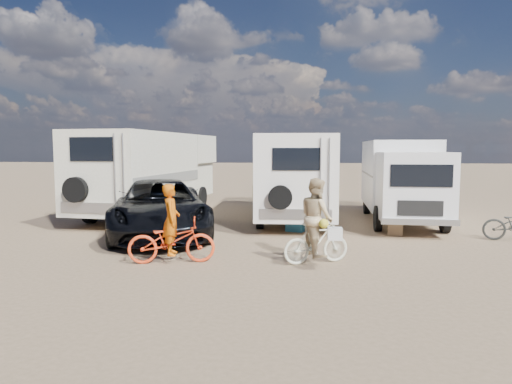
# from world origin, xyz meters

# --- Properties ---
(ground) EXTENTS (140.00, 140.00, 0.00)m
(ground) POSITION_xyz_m (0.00, 0.00, 0.00)
(ground) COLOR #8F7355
(ground) RESTS_ON ground
(rv_main) EXTENTS (2.62, 7.11, 2.87)m
(rv_main) POSITION_xyz_m (-0.13, 6.81, 1.44)
(rv_main) COLOR white
(rv_main) RESTS_ON ground
(rv_left) EXTENTS (3.25, 8.29, 3.01)m
(rv_left) POSITION_xyz_m (-5.43, 7.39, 1.51)
(rv_left) COLOR white
(rv_left) RESTS_ON ground
(box_truck) EXTENTS (2.40, 6.27, 2.72)m
(box_truck) POSITION_xyz_m (3.46, 6.37, 1.36)
(box_truck) COLOR white
(box_truck) RESTS_ON ground
(dark_suv) EXTENTS (4.30, 6.17, 1.57)m
(dark_suv) POSITION_xyz_m (-3.85, 3.32, 0.78)
(dark_suv) COLOR black
(dark_suv) RESTS_ON ground
(bike_man) EXTENTS (1.95, 1.06, 0.97)m
(bike_man) POSITION_xyz_m (-2.59, 0.24, 0.49)
(bike_man) COLOR #E74019
(bike_man) RESTS_ON ground
(bike_woman) EXTENTS (1.53, 0.97, 0.89)m
(bike_woman) POSITION_xyz_m (0.51, 0.51, 0.45)
(bike_woman) COLOR beige
(bike_woman) RESTS_ON ground
(rider_man) EXTENTS (0.48, 0.63, 1.53)m
(rider_man) POSITION_xyz_m (-2.59, 0.24, 0.76)
(rider_man) COLOR #C85808
(rider_man) RESTS_ON ground
(rider_woman) EXTENTS (0.90, 0.99, 1.66)m
(rider_woman) POSITION_xyz_m (0.51, 0.51, 0.83)
(rider_woman) COLOR tan
(rider_woman) RESTS_ON ground
(cooler) EXTENTS (0.62, 0.52, 0.42)m
(cooler) POSITION_xyz_m (-0.00, 4.31, 0.21)
(cooler) COLOR #21638C
(cooler) RESTS_ON ground
(crate) EXTENTS (0.48, 0.48, 0.33)m
(crate) POSITION_xyz_m (2.83, 4.00, 0.16)
(crate) COLOR #7D6548
(crate) RESTS_ON ground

